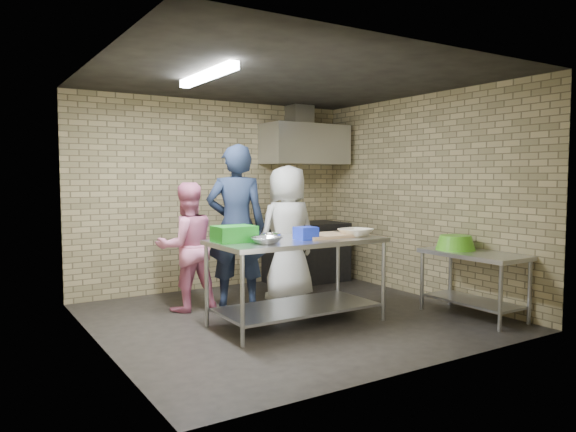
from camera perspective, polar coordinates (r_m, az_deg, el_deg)
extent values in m
plane|color=black|center=(6.31, 0.20, -10.62)|extent=(4.20, 4.20, 0.00)
plane|color=black|center=(6.19, 0.21, 14.29)|extent=(4.20, 4.20, 0.00)
cube|color=tan|center=(7.87, -7.63, 2.24)|extent=(4.20, 0.06, 2.70)
cube|color=tan|center=(4.55, 13.83, 0.73)|extent=(4.20, 0.06, 2.70)
cube|color=tan|center=(5.29, -19.39, 1.09)|extent=(0.06, 4.00, 2.70)
cube|color=tan|center=(7.44, 14.00, 2.05)|extent=(0.06, 4.00, 2.70)
cube|color=#B2B4B9|center=(5.95, 0.94, -6.90)|extent=(1.87, 0.94, 0.94)
cube|color=silver|center=(6.60, 18.96, -6.85)|extent=(0.60, 1.20, 0.75)
cube|color=black|center=(8.30, 1.98, -3.86)|extent=(1.20, 0.70, 0.90)
cube|color=silver|center=(8.28, 1.81, 7.57)|extent=(1.30, 0.60, 0.60)
cube|color=#A5A8AD|center=(8.44, 1.24, 10.58)|extent=(0.35, 0.30, 0.30)
cube|color=#3F2B19|center=(8.59, 2.76, 6.24)|extent=(0.80, 0.20, 0.04)
cube|color=white|center=(5.72, -8.56, 14.48)|extent=(0.10, 1.25, 0.08)
cube|color=#1C9820|center=(5.63, -5.71, -1.89)|extent=(0.42, 0.31, 0.17)
cube|color=#1B33D1|center=(5.82, 1.89, -1.83)|extent=(0.21, 0.21, 0.14)
cube|color=tan|center=(6.06, 3.82, -2.09)|extent=(0.57, 0.44, 0.03)
imported|color=silver|center=(5.45, -2.32, -2.58)|extent=(0.35, 0.35, 0.07)
imported|color=silver|center=(5.76, -1.83, -2.21)|extent=(0.27, 0.27, 0.07)
imported|color=beige|center=(6.17, 7.16, -1.73)|extent=(0.43, 0.43, 0.09)
cylinder|color=#B22619|center=(8.46, 1.37, 7.03)|extent=(0.07, 0.07, 0.18)
imported|color=#141A32|center=(6.70, -5.49, -1.05)|extent=(0.87, 0.74, 2.01)
imported|color=pink|center=(6.60, -10.66, -3.21)|extent=(0.75, 0.59, 1.54)
imported|color=white|center=(7.02, -0.06, -1.81)|extent=(0.88, 0.59, 1.76)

